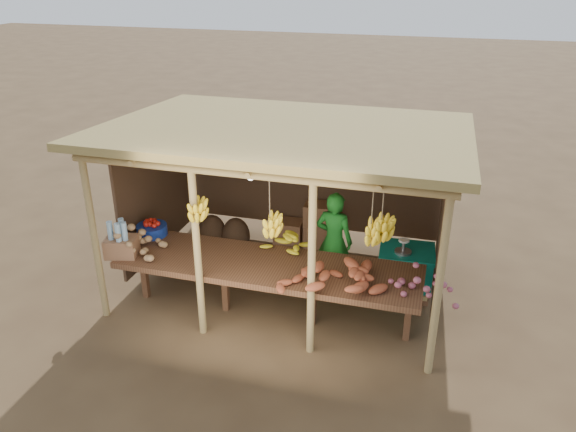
# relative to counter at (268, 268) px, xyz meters

# --- Properties ---
(ground) EXTENTS (60.00, 60.00, 0.00)m
(ground) POSITION_rel_counter_xyz_m (-0.00, 0.95, -0.74)
(ground) COLOR brown
(ground) RESTS_ON ground
(stall_structure) EXTENTS (4.70, 3.50, 2.43)m
(stall_structure) POSITION_rel_counter_xyz_m (0.06, 0.89, 1.18)
(stall_structure) COLOR tan
(stall_structure) RESTS_ON ground
(counter) EXTENTS (3.90, 1.05, 0.80)m
(counter) POSITION_rel_counter_xyz_m (0.00, 0.00, 0.00)
(counter) COLOR brown
(counter) RESTS_ON ground
(potato_heap) EXTENTS (0.90, 0.56, 0.36)m
(potato_heap) POSITION_rel_counter_xyz_m (-1.86, -0.15, 0.24)
(potato_heap) COLOR #A47E55
(potato_heap) RESTS_ON counter
(sweet_potato_heap) EXTENTS (1.29, 0.97, 0.36)m
(sweet_potato_heap) POSITION_rel_counter_xyz_m (0.90, -0.31, 0.24)
(sweet_potato_heap) COLOR #9F4728
(sweet_potato_heap) RESTS_ON counter
(onion_heap) EXTENTS (0.96, 0.78, 0.36)m
(onion_heap) POSITION_rel_counter_xyz_m (1.90, -0.20, 0.24)
(onion_heap) COLOR #AB5366
(onion_heap) RESTS_ON counter
(banana_pile) EXTENTS (0.72, 0.57, 0.35)m
(banana_pile) POSITION_rel_counter_xyz_m (0.15, 0.45, 0.24)
(banana_pile) COLOR yellow
(banana_pile) RESTS_ON counter
(tomato_basin) EXTENTS (0.43, 0.43, 0.22)m
(tomato_basin) POSITION_rel_counter_xyz_m (-1.81, 0.35, 0.15)
(tomato_basin) COLOR navy
(tomato_basin) RESTS_ON counter
(bottle_box) EXTENTS (0.46, 0.40, 0.50)m
(bottle_box) POSITION_rel_counter_xyz_m (-1.90, -0.30, 0.25)
(bottle_box) COLOR brown
(bottle_box) RESTS_ON counter
(vendor) EXTENTS (0.58, 0.42, 1.47)m
(vendor) POSITION_rel_counter_xyz_m (0.66, 0.97, -0.01)
(vendor) COLOR #1A7621
(vendor) RESTS_ON ground
(tarp_crate) EXTENTS (0.79, 0.69, 0.90)m
(tarp_crate) POSITION_rel_counter_xyz_m (1.67, 1.08, -0.37)
(tarp_crate) COLOR brown
(tarp_crate) RESTS_ON ground
(carton_stack) EXTENTS (1.00, 0.41, 0.73)m
(carton_stack) POSITION_rel_counter_xyz_m (0.01, 2.15, -0.41)
(carton_stack) COLOR brown
(carton_stack) RESTS_ON ground
(burlap_sacks) EXTENTS (0.88, 0.46, 0.62)m
(burlap_sacks) POSITION_rel_counter_xyz_m (-1.31, 1.72, -0.47)
(burlap_sacks) COLOR #4D3523
(burlap_sacks) RESTS_ON ground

